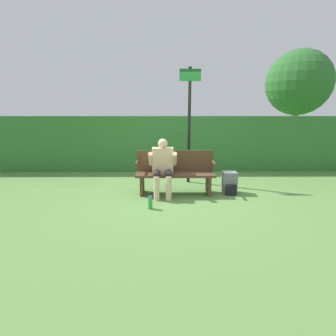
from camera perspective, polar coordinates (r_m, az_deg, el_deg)
name	(u,v)px	position (r m, az deg, el deg)	size (l,w,h in m)	color
ground_plane	(175,194)	(5.45, 1.58, -5.58)	(40.00, 40.00, 0.00)	#5B8942
hedge_back	(173,144)	(7.36, 1.04, 5.34)	(12.00, 0.43, 1.52)	#337033
park_bench	(175,172)	(5.39, 1.58, -0.88)	(1.60, 0.44, 0.88)	#513823
person_seated	(163,165)	(5.23, -1.15, 0.75)	(0.56, 0.60, 1.13)	beige
backpack	(230,183)	(5.57, 13.26, -3.24)	(0.28, 0.31, 0.45)	slate
water_bottle	(150,203)	(4.63, -3.89, -7.55)	(0.08, 0.08, 0.24)	green
signpost	(189,118)	(6.06, 4.66, 10.82)	(0.47, 0.09, 2.61)	black
parked_car	(86,127)	(16.87, -17.32, 8.50)	(4.49, 1.87, 1.26)	#B7BCC6
tree	(298,83)	(11.23, 26.52, 16.21)	(2.36, 2.36, 3.82)	brown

